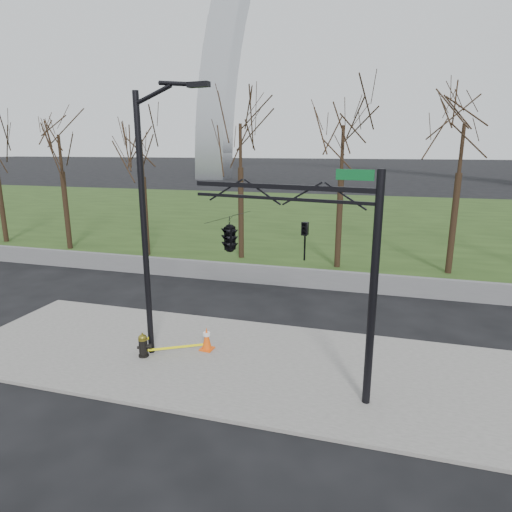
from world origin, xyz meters
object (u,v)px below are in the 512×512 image
(fire_hydrant, at_px, (143,346))
(traffic_signal_mast, at_px, (254,236))
(street_light, at_px, (149,210))
(traffic_cone, at_px, (207,338))

(fire_hydrant, height_order, traffic_signal_mast, traffic_signal_mast)
(fire_hydrant, relative_size, street_light, 0.10)
(traffic_signal_mast, bearing_deg, street_light, -174.85)
(fire_hydrant, bearing_deg, traffic_cone, 12.06)
(traffic_signal_mast, bearing_deg, fire_hydrant, -169.55)
(fire_hydrant, height_order, street_light, street_light)
(street_light, bearing_deg, traffic_signal_mast, 0.19)
(fire_hydrant, xyz_separation_m, traffic_cone, (1.72, 0.99, 0.02))
(street_light, distance_m, traffic_signal_mast, 3.37)
(traffic_cone, distance_m, traffic_signal_mast, 4.26)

